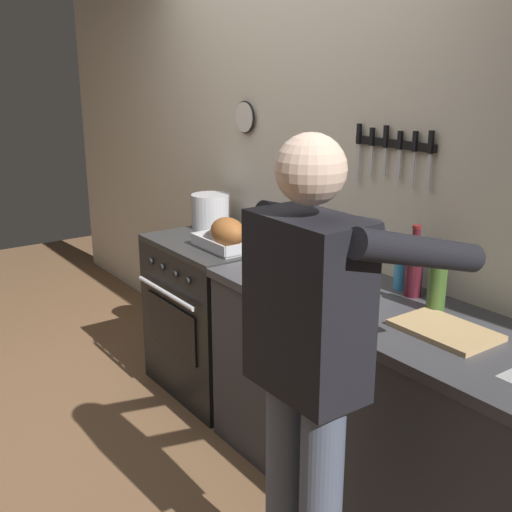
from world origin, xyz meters
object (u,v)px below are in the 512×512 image
Objects in this scene: stove at (219,315)px; stock_pot at (211,211)px; bottle_soy_sauce at (287,244)px; cutting_board at (445,330)px; roasting_pan at (228,235)px; bottle_olive_oil at (437,285)px; bottle_wine_red at (414,267)px; bottle_dish_soap at (403,271)px; bottle_cooking_oil at (346,261)px; bottle_hot_sauce at (326,247)px; person_cook at (311,360)px.

stove is 3.91× the size of stock_pot.
bottle_soy_sauce reaches higher than stove.
roasting_pan is at bearing -178.68° from cutting_board.
bottle_wine_red reaches higher than bottle_olive_oil.
bottle_wine_red is 0.10m from bottle_dish_soap.
bottle_hot_sauce is at bearing 154.62° from bottle_cooking_oil.
bottle_dish_soap is (1.15, 0.23, 0.53)m from stove.
stock_pot is 0.95× the size of bottle_cooking_oil.
bottle_dish_soap is (0.21, 0.14, -0.02)m from bottle_cooking_oil.
person_cook is at bearing -22.49° from stock_pot.
bottle_soy_sauce is 0.86m from bottle_olive_oil.
cutting_board is (1.85, -0.14, -0.09)m from stock_pot.
bottle_cooking_oil reaches higher than stock_pot.
person_cook is at bearing -93.02° from cutting_board.
cutting_board is (1.57, -0.01, 0.46)m from stove.
stove is 2.50× the size of cutting_board.
cutting_board is 0.41m from bottle_wine_red.
roasting_pan is at bearing -165.73° from bottle_soy_sauce.
bottle_dish_soap is (0.98, 0.27, 0.01)m from roasting_pan.
stock_pot is at bearing 74.21° from person_cook.
roasting_pan reaches higher than stove.
bottle_hot_sauce is 0.94× the size of bottle_dish_soap.
bottle_cooking_oil reaches higher than roasting_pan.
roasting_pan is at bearing -14.75° from stove.
roasting_pan is at bearing -170.76° from bottle_cooking_oil.
person_cook reaches higher than stove.
stove is 4.51× the size of bottle_dish_soap.
roasting_pan is 0.56m from bottle_hot_sauce.
bottle_wine_red is (0.29, 0.11, 0.03)m from bottle_cooking_oil.
stove is 2.56× the size of roasting_pan.
stove is at bearing -171.09° from bottle_wine_red.
stove is at bearing 74.54° from person_cook.
bottle_dish_soap is (-0.26, 0.10, -0.03)m from bottle_olive_oil.
bottle_soy_sauce is at bearing 5.50° from stove.
bottle_dish_soap is at bearing 11.12° from stove.
stock_pot is 0.75× the size of bottle_wine_red.
bottle_soy_sauce reaches higher than bottle_hot_sauce.
roasting_pan is 1.77× the size of bottle_dish_soap.
roasting_pan is (0.17, -0.04, 0.52)m from stove.
bottle_olive_oil reaches higher than bottle_cooking_oil.
cutting_board is 1.48× the size of bottle_cooking_oil.
roasting_pan is at bearing -152.57° from bottle_hot_sauce.
stock_pot is 1.85m from cutting_board.
roasting_pan is 1.40m from cutting_board.
stove is 3.97× the size of bottle_soy_sauce.
bottle_soy_sauce is (-0.39, -0.03, -0.01)m from bottle_cooking_oil.
bottle_olive_oil is at bearing 138.92° from cutting_board.
bottle_soy_sauce is at bearing 14.27° from roasting_pan.
bottle_hot_sauce reaches higher than stove.
bottle_wine_red is at bearing 20.97° from bottle_cooking_oil.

